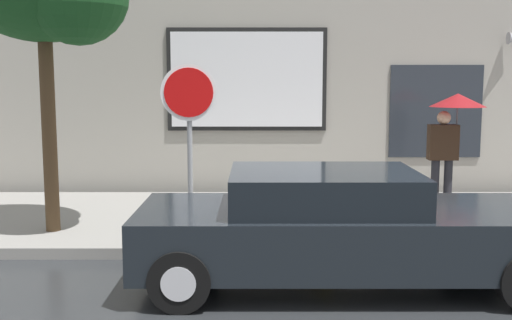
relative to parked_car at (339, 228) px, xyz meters
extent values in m
plane|color=#282B2D|center=(0.39, -0.03, -0.66)|extent=(60.00, 60.00, 0.00)
cube|color=gray|center=(0.39, 2.97, -0.59)|extent=(20.00, 4.00, 0.15)
cube|color=#9E998E|center=(0.39, 5.47, 2.84)|extent=(20.00, 0.40, 7.00)
cube|color=black|center=(-1.12, 5.24, 1.66)|extent=(3.09, 0.06, 1.98)
cube|color=silver|center=(-1.12, 5.21, 1.66)|extent=(2.93, 0.03, 1.82)
cube|color=#262B33|center=(2.57, 5.25, 1.04)|extent=(1.80, 0.04, 1.80)
cube|color=black|center=(0.04, 0.00, -0.08)|extent=(4.60, 1.78, 0.63)
cube|color=black|center=(-0.19, 0.00, 0.44)|extent=(2.07, 1.56, 0.42)
cylinder|color=black|center=(1.80, 0.82, -0.34)|extent=(0.64, 0.22, 0.64)
cylinder|color=silver|center=(1.80, 0.82, -0.34)|extent=(0.35, 0.24, 0.35)
cylinder|color=black|center=(-1.71, 0.82, -0.34)|extent=(0.64, 0.22, 0.64)
cylinder|color=silver|center=(-1.71, 0.82, -0.34)|extent=(0.35, 0.24, 0.35)
cylinder|color=black|center=(-1.71, -0.82, -0.34)|extent=(0.64, 0.22, 0.64)
cylinder|color=silver|center=(-1.71, -0.82, -0.34)|extent=(0.35, 0.24, 0.35)
cylinder|color=yellow|center=(0.01, 1.72, -0.16)|extent=(0.22, 0.22, 0.71)
sphere|color=gold|center=(0.01, 1.72, 0.20)|extent=(0.23, 0.23, 0.23)
cylinder|color=gold|center=(0.01, 1.56, -0.12)|extent=(0.09, 0.12, 0.09)
cylinder|color=gold|center=(0.01, 1.88, -0.12)|extent=(0.09, 0.12, 0.09)
cylinder|color=yellow|center=(0.01, 1.72, -0.48)|extent=(0.30, 0.30, 0.06)
cylinder|color=black|center=(2.07, 3.44, -0.09)|extent=(0.14, 0.14, 0.83)
cylinder|color=black|center=(2.29, 3.44, -0.09)|extent=(0.14, 0.14, 0.83)
cube|color=black|center=(2.18, 3.44, 0.62)|extent=(0.49, 0.22, 0.59)
sphere|color=tan|center=(2.18, 3.44, 1.03)|extent=(0.23, 0.23, 0.23)
cylinder|color=#4C4C51|center=(2.40, 3.44, 0.87)|extent=(0.02, 0.02, 0.90)
cone|color=maroon|center=(2.40, 3.44, 1.32)|extent=(0.92, 0.92, 0.22)
cylinder|color=#4C3823|center=(-3.88, 1.93, 0.95)|extent=(0.20, 0.20, 2.93)
cylinder|color=gray|center=(-1.84, 1.53, 0.66)|extent=(0.07, 0.07, 2.35)
cylinder|color=white|center=(-1.84, 1.49, 1.49)|extent=(0.76, 0.02, 0.76)
cylinder|color=red|center=(-1.84, 1.47, 1.49)|extent=(0.66, 0.02, 0.66)
camera|label=1|loc=(-0.94, -6.75, 1.66)|focal=43.04mm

